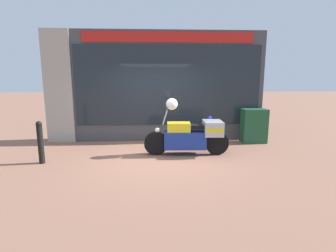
# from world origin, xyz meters

# --- Properties ---
(ground_plane) EXTENTS (60.00, 60.00, 0.00)m
(ground_plane) POSITION_xyz_m (0.00, 0.00, 0.00)
(ground_plane) COLOR #8E604C
(shop_building) EXTENTS (6.98, 0.55, 3.51)m
(shop_building) POSITION_xyz_m (-0.42, 2.00, 1.76)
(shop_building) COLOR #424247
(shop_building) RESTS_ON ground
(window_display) EXTENTS (5.66, 0.30, 1.80)m
(window_display) POSITION_xyz_m (0.36, 2.03, 0.44)
(window_display) COLOR slate
(window_display) RESTS_ON ground
(paramedic_motorcycle) EXTENTS (2.28, 0.67, 1.22)m
(paramedic_motorcycle) POSITION_xyz_m (0.93, 0.20, 0.53)
(paramedic_motorcycle) COLOR black
(paramedic_motorcycle) RESTS_ON ground
(utility_cabinet) EXTENTS (0.76, 0.47, 1.08)m
(utility_cabinet) POSITION_xyz_m (3.10, 1.42, 0.54)
(utility_cabinet) COLOR #1E4C2D
(utility_cabinet) RESTS_ON ground
(white_helmet) EXTENTS (0.31, 0.31, 0.31)m
(white_helmet) POSITION_xyz_m (0.40, 0.22, 1.37)
(white_helmet) COLOR white
(white_helmet) RESTS_ON paramedic_motorcycle
(street_bollard) EXTENTS (0.14, 0.14, 1.04)m
(street_bollard) POSITION_xyz_m (-2.82, -0.33, 0.54)
(street_bollard) COLOR black
(street_bollard) RESTS_ON ground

